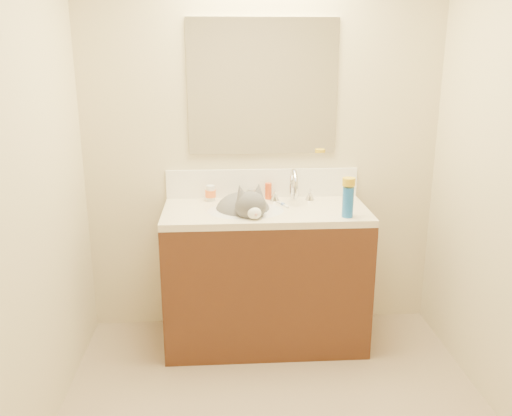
{
  "coord_description": "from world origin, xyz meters",
  "views": [
    {
      "loc": [
        -0.25,
        -2.06,
        1.76
      ],
      "look_at": [
        -0.06,
        0.92,
        0.88
      ],
      "focal_mm": 38.0,
      "sensor_mm": 36.0,
      "label": 1
    }
  ],
  "objects": [
    {
      "name": "silver_jar",
      "position": [
        -0.07,
        1.19,
        0.89
      ],
      "size": [
        0.07,
        0.07,
        0.06
      ],
      "primitive_type": "cylinder",
      "rotation": [
        0.0,
        0.0,
        0.22
      ],
      "color": "#B7B7BC",
      "rests_on": "counter_slab"
    },
    {
      "name": "faucet",
      "position": [
        0.18,
        1.11,
        0.95
      ],
      "size": [
        0.28,
        0.2,
        0.21
      ],
      "color": "silver",
      "rests_on": "counter_slab"
    },
    {
      "name": "counter_slab",
      "position": [
        0.0,
        0.97,
        0.84
      ],
      "size": [
        1.2,
        0.55,
        0.04
      ],
      "primitive_type": "cube",
      "color": "beige",
      "rests_on": "vanity_cabinet"
    },
    {
      "name": "cat",
      "position": [
        -0.12,
        0.97,
        0.84
      ],
      "size": [
        0.44,
        0.49,
        0.35
      ],
      "rotation": [
        0.0,
        0.0,
        0.23
      ],
      "color": "#504D50",
      "rests_on": "basin"
    },
    {
      "name": "amber_bottle",
      "position": [
        0.03,
        1.19,
        0.91
      ],
      "size": [
        0.05,
        0.05,
        0.1
      ],
      "primitive_type": "cylinder",
      "rotation": [
        0.0,
        0.0,
        -0.4
      ],
      "color": "#D54919",
      "rests_on": "counter_slab"
    },
    {
      "name": "vanity_cabinet",
      "position": [
        0.0,
        0.97,
        0.41
      ],
      "size": [
        1.2,
        0.55,
        0.82
      ],
      "primitive_type": "cube",
      "color": "#452313",
      "rests_on": "ground"
    },
    {
      "name": "basin",
      "position": [
        -0.12,
        0.94,
        0.79
      ],
      "size": [
        0.45,
        0.36,
        0.14
      ],
      "primitive_type": "ellipsoid",
      "color": "white",
      "rests_on": "vanity_cabinet"
    },
    {
      "name": "spray_cap",
      "position": [
        0.44,
        0.79,
        1.06
      ],
      "size": [
        0.07,
        0.07,
        0.04
      ],
      "primitive_type": "cylinder",
      "rotation": [
        0.0,
        0.0,
        -0.03
      ],
      "color": "gold",
      "rests_on": "spray_can"
    },
    {
      "name": "toothbrush",
      "position": [
        0.11,
        1.04,
        0.86
      ],
      "size": [
        0.06,
        0.13,
        0.01
      ],
      "primitive_type": "cube",
      "rotation": [
        0.0,
        0.0,
        0.36
      ],
      "color": "white",
      "rests_on": "counter_slab"
    },
    {
      "name": "toothbrush_head",
      "position": [
        0.11,
        1.04,
        0.87
      ],
      "size": [
        0.02,
        0.03,
        0.01
      ],
      "primitive_type": "cube",
      "rotation": [
        0.0,
        0.0,
        0.36
      ],
      "color": "#6481D5",
      "rests_on": "counter_slab"
    },
    {
      "name": "room_shell",
      "position": [
        0.0,
        0.0,
        1.49
      ],
      "size": [
        2.24,
        2.54,
        2.52
      ],
      "color": "beige",
      "rests_on": "ground"
    },
    {
      "name": "backsplash",
      "position": [
        0.0,
        1.24,
        0.95
      ],
      "size": [
        1.2,
        0.02,
        0.18
      ],
      "primitive_type": "cube",
      "color": "white",
      "rests_on": "counter_slab"
    },
    {
      "name": "mirror",
      "position": [
        0.0,
        1.24,
        1.54
      ],
      "size": [
        0.9,
        0.02,
        0.8
      ],
      "primitive_type": "cube",
      "color": "white",
      "rests_on": "room_shell"
    },
    {
      "name": "pill_bottle",
      "position": [
        -0.33,
        1.17,
        0.91
      ],
      "size": [
        0.06,
        0.06,
        0.1
      ],
      "primitive_type": "cylinder",
      "rotation": [
        0.0,
        0.0,
        0.15
      ],
      "color": "white",
      "rests_on": "counter_slab"
    },
    {
      "name": "pill_label",
      "position": [
        -0.33,
        1.17,
        0.91
      ],
      "size": [
        0.08,
        0.08,
        0.04
      ],
      "primitive_type": "cylinder",
      "rotation": [
        0.0,
        0.0,
        0.15
      ],
      "color": "orange",
      "rests_on": "pill_bottle"
    },
    {
      "name": "spray_can",
      "position": [
        0.44,
        0.79,
        0.95
      ],
      "size": [
        0.06,
        0.06,
        0.17
      ],
      "primitive_type": "cylinder",
      "rotation": [
        0.0,
        0.0,
        -0.03
      ],
      "color": "blue",
      "rests_on": "counter_slab"
    }
  ]
}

